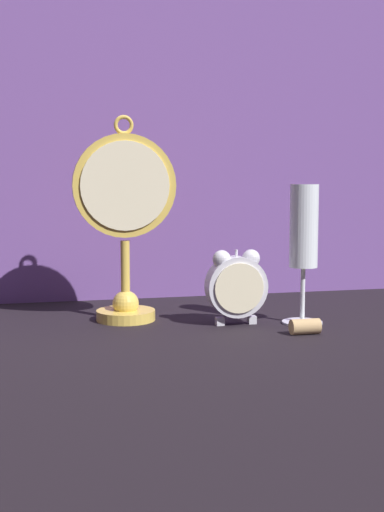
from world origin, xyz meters
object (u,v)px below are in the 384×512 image
(alarm_clock_twin_bell, at_px, (236,283))
(champagne_flute, at_px, (304,237))
(pocket_watch_on_stand, at_px, (125,222))
(wine_cork, at_px, (305,327))

(alarm_clock_twin_bell, relative_size, champagne_flute, 0.54)
(pocket_watch_on_stand, relative_size, champagne_flute, 1.49)
(pocket_watch_on_stand, relative_size, alarm_clock_twin_bell, 2.76)
(pocket_watch_on_stand, height_order, wine_cork, pocket_watch_on_stand)
(champagne_flute, xyz_separation_m, wine_cork, (-0.02, -0.07, -0.12))
(alarm_clock_twin_bell, xyz_separation_m, champagne_flute, (0.10, -0.01, 0.07))
(champagne_flute, height_order, wine_cork, champagne_flute)
(pocket_watch_on_stand, bearing_deg, alarm_clock_twin_bell, -23.62)
(champagne_flute, relative_size, wine_cork, 5.01)
(pocket_watch_on_stand, bearing_deg, wine_cork, -33.20)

